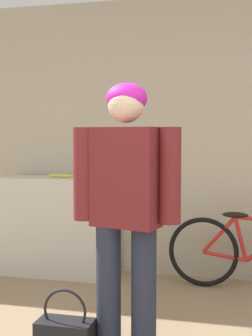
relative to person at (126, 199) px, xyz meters
name	(u,v)px	position (x,y,z in m)	size (l,w,h in m)	color
wall_back	(200,138)	(0.30, 1.70, 0.35)	(8.00, 0.07, 2.60)	#B7AD99
side_shelf	(61,226)	(-0.99, 1.45, -0.49)	(1.09, 0.40, 0.93)	beige
person	(126,199)	(0.00, 0.00, 0.00)	(0.65, 0.29, 1.64)	#23283D
banana	(64,176)	(-0.96, 1.45, -0.01)	(0.32, 0.08, 0.04)	#EAD64C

